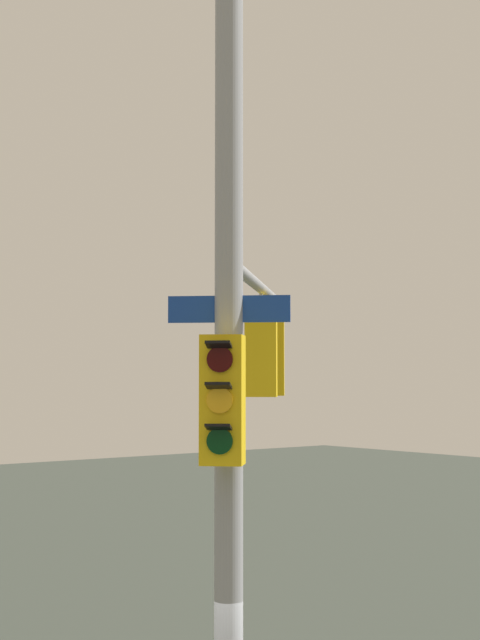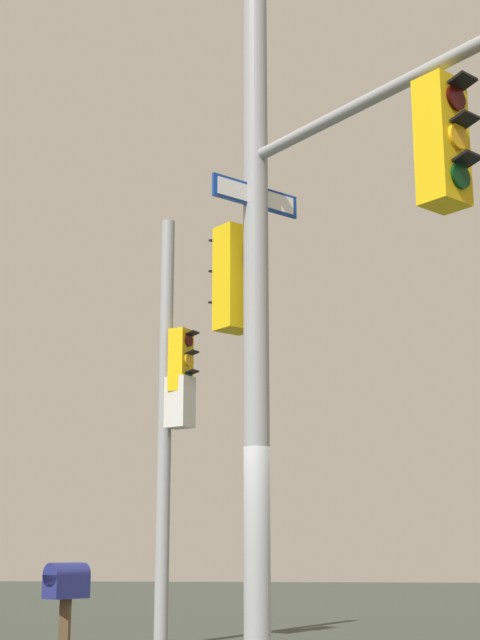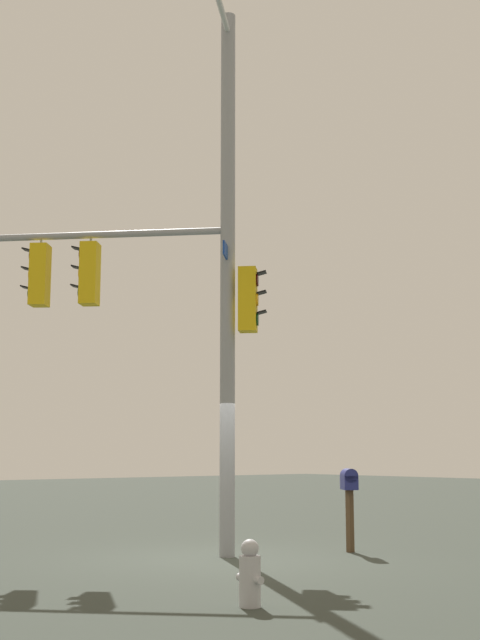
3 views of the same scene
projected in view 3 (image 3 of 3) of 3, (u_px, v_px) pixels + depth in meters
name	position (u px, v px, depth m)	size (l,w,h in m)	color
ground_plane	(221.00, 559.00, 13.59)	(80.00, 80.00, 0.00)	#363D35
main_signal_pole_assembly	(185.00, 256.00, 14.61)	(5.50, 3.44, 9.47)	gray
fire_hydrant	(250.00, 575.00, 9.41)	(0.38, 0.24, 0.73)	#B2B2B7
mailbox	(349.00, 486.00, 14.71)	(0.50, 0.45, 1.41)	#4C3823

